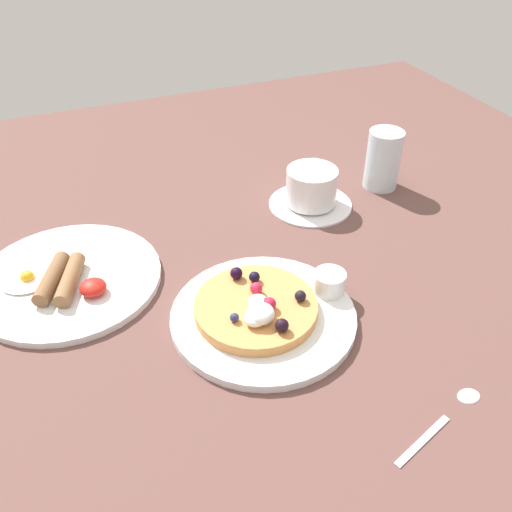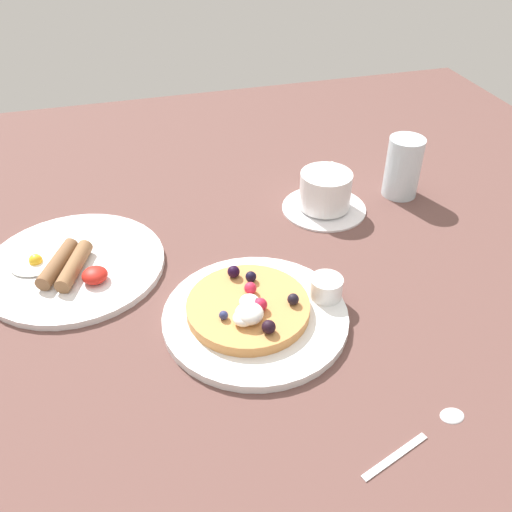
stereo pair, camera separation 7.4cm
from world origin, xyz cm
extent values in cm
cube|color=brown|center=(0.00, 0.00, -1.50)|extent=(166.39, 157.65, 3.00)
cylinder|color=white|center=(3.22, -4.89, 0.61)|extent=(24.98, 24.98, 1.21)
cylinder|color=#CE894A|center=(2.37, -4.32, 2.00)|extent=(16.53, 16.53, 1.57)
sphere|color=navy|center=(2.08, -6.22, 3.32)|extent=(1.08, 1.08, 1.08)
sphere|color=black|center=(3.94, 0.26, 3.55)|extent=(1.53, 1.53, 1.53)
sphere|color=red|center=(3.61, -6.00, 3.66)|extent=(1.76, 1.76, 1.76)
sphere|color=black|center=(8.07, -6.02, 3.55)|extent=(1.55, 1.55, 1.55)
sphere|color=black|center=(1.87, 1.59, 3.65)|extent=(1.73, 1.73, 1.73)
sphere|color=black|center=(3.45, -10.22, 3.67)|extent=(1.77, 1.77, 1.77)
sphere|color=navy|center=(-1.41, -6.35, 3.38)|extent=(1.20, 1.20, 1.20)
sphere|color=red|center=(3.21, -2.43, 3.62)|extent=(1.69, 1.69, 1.69)
sphere|color=black|center=(3.29, -5.60, 3.53)|extent=(1.50, 1.50, 1.50)
ellipsoid|color=white|center=(0.85, -7.76, 3.60)|extent=(2.75, 2.75, 1.65)
ellipsoid|color=white|center=(2.38, -5.00, 3.59)|extent=(2.70, 2.70, 1.62)
ellipsoid|color=white|center=(1.70, -7.44, 3.89)|extent=(3.71, 3.71, 2.22)
cylinder|color=white|center=(13.57, -4.07, 2.71)|extent=(4.53, 4.53, 3.00)
cylinder|color=#5B1E0D|center=(13.57, -4.07, 3.31)|extent=(3.71, 3.71, 0.36)
cylinder|color=white|center=(-20.04, 13.39, 0.53)|extent=(26.96, 26.96, 1.05)
cylinder|color=#895F3C|center=(-19.78, 11.01, 2.20)|extent=(5.66, 10.02, 2.29)
cylinder|color=brown|center=(-22.13, 12.21, 2.20)|extent=(6.20, 9.91, 2.29)
ellipsoid|color=white|center=(-25.35, 14.33, 1.35)|extent=(7.62, 6.48, 0.60)
sphere|color=yellow|center=(-25.35, 14.33, 1.85)|extent=(2.00, 2.00, 2.00)
ellipsoid|color=red|center=(-17.03, 8.12, 2.07)|extent=(3.71, 3.71, 2.04)
cylinder|color=white|center=(22.30, 18.71, 0.37)|extent=(14.64, 14.64, 0.73)
cylinder|color=white|center=(22.30, 18.71, 3.87)|extent=(8.83, 8.83, 6.28)
torus|color=white|center=(25.09, 23.35, 4.19)|extent=(2.91, 4.11, 4.32)
cylinder|color=olive|center=(22.30, 18.71, 5.88)|extent=(7.51, 7.51, 0.50)
cube|color=silver|center=(11.80, -28.84, 0.15)|extent=(8.87, 3.70, 0.30)
ellipsoid|color=silver|center=(20.41, -25.90, 0.30)|extent=(2.86, 2.20, 0.60)
cylinder|color=silver|center=(37.37, 19.96, 5.43)|extent=(6.26, 6.26, 10.85)
camera|label=1|loc=(-18.43, -54.77, 52.20)|focal=38.86mm
camera|label=2|loc=(-11.42, -57.20, 52.20)|focal=38.86mm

